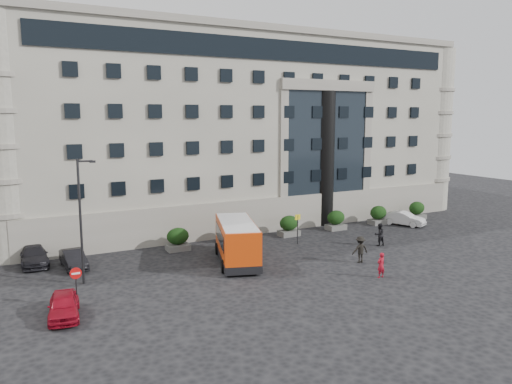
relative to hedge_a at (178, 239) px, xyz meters
The scene contains 21 objects.
ground 8.81m from the hedge_a, 62.85° to the right, with size 120.00×120.00×0.00m, color black.
civic_building 19.15m from the hedge_a, 54.85° to the left, with size 44.00×24.00×18.00m, color gray.
entrance_column 17.13m from the hedge_a, ahead, with size 1.80×1.80×13.00m, color black.
hedge_a is the anchor object (origin of this frame).
hedge_b 5.20m from the hedge_a, ahead, with size 1.80×1.26×1.84m.
hedge_c 10.40m from the hedge_a, ahead, with size 1.80×1.26×1.84m.
hedge_d 15.60m from the hedge_a, ahead, with size 1.80×1.26×1.84m.
hedge_e 20.80m from the hedge_a, ahead, with size 1.80×1.26×1.84m.
hedge_f 26.00m from the hedge_a, ahead, with size 1.80×1.26×1.84m.
street_lamp 9.89m from the hedge_a, 148.84° to the right, with size 1.16×0.18×8.00m.
bus_stop_sign 9.94m from the hedge_a, 16.42° to the right, with size 0.50×0.08×2.52m.
no_entry_sign 12.64m from the hedge_a, 135.52° to the right, with size 0.64×0.16×2.32m.
minibus 5.86m from the hedge_a, 61.94° to the right, with size 4.69×7.67×3.03m.
parked_car_a 13.97m from the hedge_a, 134.73° to the right, with size 1.55×3.85×1.31m, color maroon.
parked_car_b 8.11m from the hedge_a, behind, with size 1.36×3.90×1.29m, color black.
parked_car_c 10.53m from the hedge_a, behind, with size 1.85×4.56×1.32m, color black.
parked_car_d 11.38m from the hedge_a, 143.56° to the left, with size 2.41×5.22×1.45m, color black.
white_taxi 22.74m from the hedge_a, ahead, with size 1.42×4.06×1.34m, color silver.
pedestrian_a 16.01m from the hedge_a, 53.10° to the right, with size 0.62×0.41×1.70m, color #A11020.
pedestrian_b 16.49m from the hedge_a, 22.89° to the right, with size 0.91×0.71×1.88m, color black.
pedestrian_c 14.23m from the hedge_a, 41.51° to the right, with size 1.27×0.73×1.96m, color black.
Camera 1 is at (-16.71, -29.23, 10.61)m, focal length 35.00 mm.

